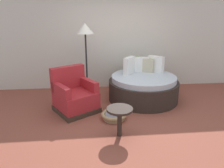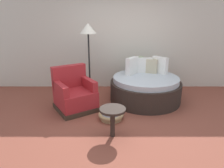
# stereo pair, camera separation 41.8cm
# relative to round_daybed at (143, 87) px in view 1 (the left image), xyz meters

# --- Properties ---
(ground_plane) EXTENTS (8.00, 8.00, 0.02)m
(ground_plane) POSITION_rel_round_daybed_xyz_m (-0.59, -0.99, -0.33)
(ground_plane) COLOR brown
(back_wall) EXTENTS (8.00, 0.12, 2.70)m
(back_wall) POSITION_rel_round_daybed_xyz_m (-0.59, 1.07, 1.03)
(back_wall) COLOR beige
(back_wall) RESTS_ON ground_plane
(round_daybed) EXTENTS (1.69, 1.69, 1.02)m
(round_daybed) POSITION_rel_round_daybed_xyz_m (0.00, 0.00, 0.00)
(round_daybed) COLOR #2D231E
(round_daybed) RESTS_ON ground_plane
(red_armchair) EXTENTS (1.10, 1.10, 0.94)m
(red_armchair) POSITION_rel_round_daybed_xyz_m (-1.63, -0.51, 0.01)
(red_armchair) COLOR #38281E
(red_armchair) RESTS_ON ground_plane
(pet_basket) EXTENTS (0.51, 0.51, 0.13)m
(pet_basket) POSITION_rel_round_daybed_xyz_m (-0.83, -0.99, -0.25)
(pet_basket) COLOR #9E7F56
(pet_basket) RESTS_ON ground_plane
(side_table) EXTENTS (0.44, 0.44, 0.52)m
(side_table) POSITION_rel_round_daybed_xyz_m (-0.80, -1.61, 0.11)
(side_table) COLOR #2D231E
(side_table) RESTS_ON ground_plane
(floor_lamp) EXTENTS (0.40, 0.40, 1.82)m
(floor_lamp) POSITION_rel_round_daybed_xyz_m (-1.37, 0.25, 1.21)
(floor_lamp) COLOR black
(floor_lamp) RESTS_ON ground_plane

